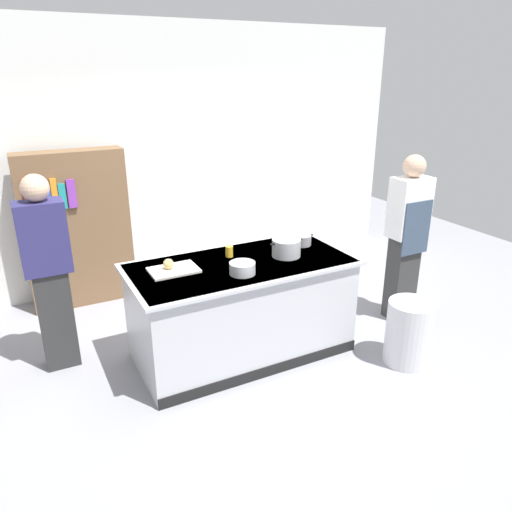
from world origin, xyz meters
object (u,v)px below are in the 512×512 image
stock_pot (286,248)px  bookshelf (77,230)px  person_chef (407,235)px  juice_cup (229,251)px  person_guest (48,270)px  onion (168,264)px  mixing_bowl (242,268)px  sauce_pan (302,240)px  trash_bin (409,333)px

stock_pot → bookshelf: size_ratio=0.19×
stock_pot → person_chef: size_ratio=0.19×
juice_cup → person_guest: size_ratio=0.06×
onion → stock_pot: 1.06m
person_guest → bookshelf: bearing=176.8°
stock_pot → mixing_bowl: size_ratio=1.50×
sauce_pan → mixing_bowl: size_ratio=1.13×
trash_bin → bookshelf: bearing=131.7°
onion → sauce_pan: bearing=1.4°
bookshelf → juice_cup: bearing=-56.5°
onion → juice_cup: bearing=7.0°
juice_cup → bookshelf: bookshelf is taller
trash_bin → person_guest: bearing=152.9°
onion → sauce_pan: (1.34, 0.03, -0.01)m
mixing_bowl → juice_cup: bearing=80.5°
sauce_pan → trash_bin: 1.29m
stock_pot → trash_bin: (0.81, -0.79, -0.68)m
sauce_pan → bookshelf: bearing=137.7°
trash_bin → bookshelf: size_ratio=0.35×
stock_pot → trash_bin: bearing=-44.5°
person_guest → bookshelf: (0.41, 1.22, -0.06)m
bookshelf → person_guest: bearing=-108.6°
juice_cup → bookshelf: (-1.07, 1.61, -0.10)m
mixing_bowl → person_chef: person_chef is taller
stock_pot → sauce_pan: bearing=32.9°
stock_pot → person_guest: person_guest is taller
onion → juice_cup: (0.59, 0.07, -0.01)m
onion → stock_pot: bearing=-8.2°
juice_cup → person_guest: bearing=165.1°
trash_bin → juice_cup: bearing=141.4°
sauce_pan → mixing_bowl: same height
sauce_pan → trash_bin: (0.52, -0.98, -0.65)m
trash_bin → person_chef: bearing=51.5°
sauce_pan → juice_cup: bearing=177.0°
juice_cup → stock_pot: bearing=-25.8°
juice_cup → person_guest: (-1.48, 0.39, -0.04)m
stock_pot → bookshelf: bearing=129.8°
trash_bin → sauce_pan: bearing=118.2°
mixing_bowl → person_guest: (-1.41, 0.80, -0.04)m
trash_bin → person_chef: 1.08m
onion → juice_cup: 0.59m
juice_cup → onion: bearing=-173.0°
stock_pot → person_chef: 1.37m
mixing_bowl → trash_bin: bearing=-24.5°
onion → sauce_pan: onion is taller
sauce_pan → person_guest: 2.27m
stock_pot → juice_cup: (-0.46, 0.22, -0.03)m
mixing_bowl → trash_bin: mixing_bowl is taller
person_chef → trash_bin: bearing=135.5°
trash_bin → person_chef: person_chef is taller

